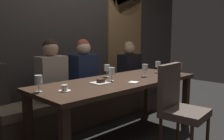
# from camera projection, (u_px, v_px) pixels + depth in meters

# --- Properties ---
(ground) EXTENTS (9.00, 9.00, 0.00)m
(ground) POSITION_uv_depth(u_px,v_px,m) (119.00, 137.00, 3.07)
(ground) COLOR black
(back_wall_tiled) EXTENTS (6.00, 0.12, 3.00)m
(back_wall_tiled) POSITION_uv_depth(u_px,v_px,m) (63.00, 22.00, 3.73)
(back_wall_tiled) COLOR #383330
(back_wall_tiled) RESTS_ON ground
(arched_door) EXTENTS (0.90, 0.05, 2.55)m
(arched_door) POSITION_uv_depth(u_px,v_px,m) (125.00, 31.00, 4.63)
(arched_door) COLOR olive
(arched_door) RESTS_ON ground
(dining_table) EXTENTS (2.20, 0.84, 0.74)m
(dining_table) POSITION_uv_depth(u_px,v_px,m) (119.00, 87.00, 2.98)
(dining_table) COLOR #342217
(dining_table) RESTS_ON ground
(banquette_bench) EXTENTS (2.50, 0.44, 0.45)m
(banquette_bench) POSITION_uv_depth(u_px,v_px,m) (85.00, 108.00, 3.54)
(banquette_bench) COLOR #4A3C2E
(banquette_bench) RESTS_ON ground
(chair_near_side) EXTENTS (0.49, 0.49, 0.98)m
(chair_near_side) POSITION_uv_depth(u_px,v_px,m) (178.00, 103.00, 2.61)
(chair_near_side) COLOR #3D281C
(chair_near_side) RESTS_ON ground
(diner_redhead) EXTENTS (0.36, 0.24, 0.79)m
(diner_redhead) POSITION_uv_depth(u_px,v_px,m) (51.00, 72.00, 3.09)
(diner_redhead) COLOR #9E9384
(diner_redhead) RESTS_ON banquette_bench
(diner_bearded) EXTENTS (0.36, 0.24, 0.79)m
(diner_bearded) POSITION_uv_depth(u_px,v_px,m) (84.00, 68.00, 3.48)
(diner_bearded) COLOR #192342
(diner_bearded) RESTS_ON banquette_bench
(diner_far_end) EXTENTS (0.36, 0.24, 0.74)m
(diner_far_end) POSITION_uv_depth(u_px,v_px,m) (129.00, 64.00, 4.11)
(diner_far_end) COLOR black
(diner_far_end) RESTS_ON banquette_bench
(wine_glass_end_left) EXTENTS (0.08, 0.08, 0.16)m
(wine_glass_end_left) POSITION_uv_depth(u_px,v_px,m) (107.00, 68.00, 3.17)
(wine_glass_end_left) COLOR silver
(wine_glass_end_left) RESTS_ON dining_table
(wine_glass_near_left) EXTENTS (0.08, 0.08, 0.16)m
(wine_glass_near_left) POSITION_uv_depth(u_px,v_px,m) (145.00, 68.00, 3.22)
(wine_glass_near_left) COLOR silver
(wine_glass_near_left) RESTS_ON dining_table
(wine_glass_far_left) EXTENTS (0.08, 0.08, 0.16)m
(wine_glass_far_left) POSITION_uv_depth(u_px,v_px,m) (158.00, 65.00, 3.57)
(wine_glass_far_left) COLOR silver
(wine_glass_far_left) RESTS_ON dining_table
(wine_glass_far_right) EXTENTS (0.08, 0.08, 0.16)m
(wine_glass_far_right) POSITION_uv_depth(u_px,v_px,m) (179.00, 67.00, 3.34)
(wine_glass_far_right) COLOR silver
(wine_glass_far_right) RESTS_ON dining_table
(wine_glass_center_front) EXTENTS (0.08, 0.08, 0.16)m
(wine_glass_center_front) POSITION_uv_depth(u_px,v_px,m) (112.00, 71.00, 2.90)
(wine_glass_center_front) COLOR silver
(wine_glass_center_front) RESTS_ON dining_table
(wine_glass_center_back) EXTENTS (0.08, 0.08, 0.16)m
(wine_glass_center_back) POSITION_uv_depth(u_px,v_px,m) (38.00, 80.00, 2.33)
(wine_glass_center_back) COLOR silver
(wine_glass_center_back) RESTS_ON dining_table
(espresso_cup) EXTENTS (0.12, 0.12, 0.06)m
(espresso_cup) POSITION_uv_depth(u_px,v_px,m) (65.00, 89.00, 2.37)
(espresso_cup) COLOR white
(espresso_cup) RESTS_ON dining_table
(dessert_plate) EXTENTS (0.19, 0.19, 0.05)m
(dessert_plate) POSITION_uv_depth(u_px,v_px,m) (100.00, 82.00, 2.76)
(dessert_plate) COLOR white
(dessert_plate) RESTS_ON dining_table
(fork_on_table) EXTENTS (0.07, 0.17, 0.01)m
(fork_on_table) POSITION_uv_depth(u_px,v_px,m) (108.00, 81.00, 2.88)
(fork_on_table) COLOR silver
(fork_on_table) RESTS_ON dining_table
(folded_napkin) EXTENTS (0.13, 0.13, 0.01)m
(folded_napkin) POSITION_uv_depth(u_px,v_px,m) (133.00, 82.00, 2.80)
(folded_napkin) COLOR silver
(folded_napkin) RESTS_ON dining_table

